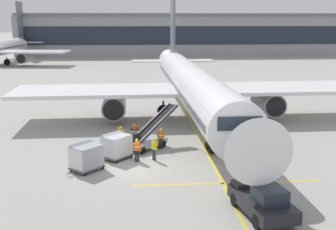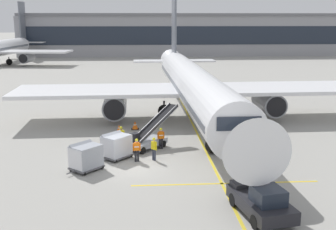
# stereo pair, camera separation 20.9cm
# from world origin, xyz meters

# --- Properties ---
(ground_plane) EXTENTS (600.00, 600.00, 0.00)m
(ground_plane) POSITION_xyz_m (0.00, 0.00, 0.00)
(ground_plane) COLOR #9E9B93
(parked_airplane) EXTENTS (36.35, 46.45, 15.36)m
(parked_airplane) POSITION_xyz_m (5.80, 14.92, 3.57)
(parked_airplane) COLOR white
(parked_airplane) RESTS_ON ground
(belt_loader) EXTENTS (4.54, 4.58, 3.24)m
(belt_loader) POSITION_xyz_m (1.05, 4.87, 0.90)
(belt_loader) COLOR #A3A8B2
(belt_loader) RESTS_ON ground
(baggage_cart_lead) EXTENTS (2.53, 2.56, 1.91)m
(baggage_cart_lead) POSITION_xyz_m (-1.40, 2.44, 1.00)
(baggage_cart_lead) COLOR #515156
(baggage_cart_lead) RESTS_ON ground
(baggage_cart_second) EXTENTS (2.53, 2.56, 1.91)m
(baggage_cart_second) POSITION_xyz_m (-3.35, 0.02, 1.00)
(baggage_cart_second) COLOR #515156
(baggage_cart_second) RESTS_ON ground
(pushback_tug) EXTENTS (2.91, 4.72, 1.83)m
(pushback_tug) POSITION_xyz_m (6.81, -7.58, 0.83)
(pushback_tug) COLOR #232328
(pushback_tug) RESTS_ON ground
(ground_crew_by_loader) EXTENTS (0.43, 0.45, 1.74)m
(ground_crew_by_loader) POSITION_xyz_m (1.41, 1.77, 1.00)
(ground_crew_by_loader) COLOR #333847
(ground_crew_by_loader) RESTS_ON ground
(ground_crew_by_carts) EXTENTS (0.57, 0.30, 1.74)m
(ground_crew_by_carts) POSITION_xyz_m (2.06, 4.57, 1.00)
(ground_crew_by_carts) COLOR black
(ground_crew_by_carts) RESTS_ON ground
(ground_crew_marshaller) EXTENTS (0.57, 0.27, 1.74)m
(ground_crew_marshaller) POSITION_xyz_m (0.15, 1.59, 1.00)
(ground_crew_marshaller) COLOR black
(ground_crew_marshaller) RESTS_ON ground
(ground_crew_wingwalker) EXTENTS (0.55, 0.34, 1.74)m
(ground_crew_wingwalker) POSITION_xyz_m (-1.13, 5.22, 1.00)
(ground_crew_wingwalker) COLOR #333847
(ground_crew_wingwalker) RESTS_ON ground
(safety_cone_engine_keepout) EXTENTS (0.63, 0.63, 0.71)m
(safety_cone_engine_keepout) POSITION_xyz_m (-1.56, 9.90, 0.34)
(safety_cone_engine_keepout) COLOR black
(safety_cone_engine_keepout) RESTS_ON ground
(safety_cone_wingtip) EXTENTS (0.71, 0.71, 0.80)m
(safety_cone_wingtip) POSITION_xyz_m (-2.34, 14.35, 0.39)
(safety_cone_wingtip) COLOR black
(safety_cone_wingtip) RESTS_ON ground
(safety_cone_nose_mark) EXTENTS (0.71, 0.71, 0.80)m
(safety_cone_nose_mark) POSITION_xyz_m (-0.10, 10.85, 0.39)
(safety_cone_nose_mark) COLOR black
(safety_cone_nose_mark) RESTS_ON ground
(apron_guidance_line_lead_in) EXTENTS (0.20, 110.00, 0.01)m
(apron_guidance_line_lead_in) POSITION_xyz_m (5.59, 14.05, 0.00)
(apron_guidance_line_lead_in) COLOR yellow
(apron_guidance_line_lead_in) RESTS_ON ground
(apron_guidance_line_stop_bar) EXTENTS (12.00, 0.20, 0.01)m
(apron_guidance_line_stop_bar) POSITION_xyz_m (5.82, -3.04, 0.00)
(apron_guidance_line_stop_bar) COLOR yellow
(apron_guidance_line_stop_bar) RESTS_ON ground
(terminal_building) EXTENTS (93.07, 17.35, 11.64)m
(terminal_building) POSITION_xyz_m (13.80, 96.17, 5.77)
(terminal_building) COLOR #939399
(terminal_building) RESTS_ON ground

